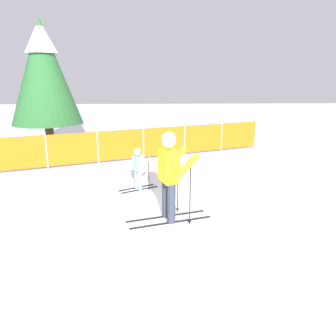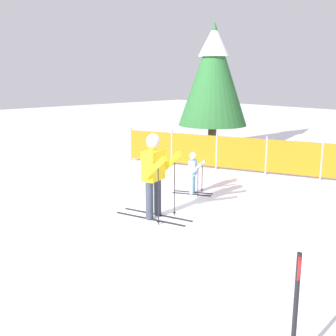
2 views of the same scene
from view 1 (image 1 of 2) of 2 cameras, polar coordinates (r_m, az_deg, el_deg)
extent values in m
plane|color=white|center=(6.68, -0.83, -9.60)|extent=(60.00, 60.00, 0.00)
cube|color=black|center=(6.97, -0.36, -8.39)|extent=(1.67, 0.55, 0.02)
cube|color=black|center=(6.69, 0.58, -9.47)|extent=(1.67, 0.55, 0.02)
cylinder|color=#333847|center=(6.81, -0.36, -5.17)|extent=(0.16, 0.16, 0.82)
cylinder|color=#333847|center=(6.53, 0.59, -6.13)|extent=(0.16, 0.16, 0.82)
cube|color=yellow|center=(6.44, 0.10, 0.40)|extent=(0.43, 0.57, 0.64)
cylinder|color=yellow|center=(6.80, 1.09, 1.48)|extent=(0.57, 0.29, 0.54)
cylinder|color=yellow|center=(6.23, 3.14, 0.12)|extent=(0.57, 0.29, 0.54)
sphere|color=#D8AD8C|center=(6.33, 0.11, 4.62)|extent=(0.27, 0.27, 0.27)
sphere|color=silver|center=(6.32, 0.11, 5.04)|extent=(0.29, 0.29, 0.29)
cylinder|color=black|center=(7.00, 1.71, -2.80)|extent=(0.02, 0.02, 1.27)
cylinder|color=black|center=(7.21, 1.67, -7.15)|extent=(0.07, 0.07, 0.01)
cylinder|color=black|center=(6.42, 3.87, -4.57)|extent=(0.02, 0.02, 1.27)
cylinder|color=black|center=(6.64, 3.78, -9.25)|extent=(0.07, 0.07, 0.01)
cube|color=black|center=(8.73, -5.48, -3.42)|extent=(0.92, 0.55, 0.02)
cube|color=black|center=(8.57, -4.90, -3.78)|extent=(0.92, 0.55, 0.02)
cylinder|color=#8CBFF2|center=(8.65, -5.53, -1.83)|extent=(0.10, 0.10, 0.49)
cylinder|color=#8CBFF2|center=(8.49, -4.94, -2.17)|extent=(0.10, 0.10, 0.49)
cube|color=#8CBFF2|center=(8.45, -5.31, 0.80)|extent=(0.30, 0.35, 0.38)
cylinder|color=#8CBFF2|center=(8.67, -5.08, 1.26)|extent=(0.32, 0.23, 0.33)
cylinder|color=#8CBFF2|center=(8.34, -3.90, 0.71)|extent=(0.32, 0.23, 0.33)
sphere|color=#D8AD8C|center=(8.38, -5.36, 2.69)|extent=(0.16, 0.16, 0.16)
sphere|color=white|center=(8.37, -5.36, 2.88)|extent=(0.17, 0.17, 0.17)
cylinder|color=black|center=(8.82, -4.80, -0.70)|extent=(0.02, 0.02, 0.76)
cylinder|color=black|center=(8.91, -4.76, -2.66)|extent=(0.07, 0.07, 0.01)
cylinder|color=black|center=(8.42, -3.36, -1.45)|extent=(0.02, 0.02, 0.76)
cylinder|color=black|center=(8.52, -3.33, -3.50)|extent=(0.07, 0.07, 0.01)
cylinder|color=gray|center=(10.97, -20.41, 2.80)|extent=(0.06, 0.06, 1.20)
cylinder|color=gray|center=(11.17, -12.15, 3.65)|extent=(0.06, 0.06, 1.20)
cylinder|color=gray|center=(11.58, -4.30, 4.38)|extent=(0.06, 0.06, 1.20)
cylinder|color=gray|center=(12.20, 2.89, 4.97)|extent=(0.06, 0.06, 1.20)
cylinder|color=gray|center=(12.98, 9.30, 5.44)|extent=(0.06, 0.06, 1.20)
cylinder|color=gray|center=(13.91, 14.94, 5.79)|extent=(0.06, 0.06, 1.20)
cube|color=orange|center=(10.97, -24.60, 2.35)|extent=(1.51, 0.61, 1.00)
cube|color=orange|center=(11.04, -16.24, 3.23)|extent=(1.51, 0.61, 1.00)
cube|color=orange|center=(11.35, -8.16, 4.03)|extent=(1.51, 0.61, 1.00)
cube|color=orange|center=(11.87, -0.62, 4.69)|extent=(1.51, 0.61, 1.00)
cube|color=orange|center=(12.57, 6.19, 5.22)|extent=(1.51, 0.61, 1.00)
cube|color=orange|center=(13.43, 12.22, 5.63)|extent=(1.51, 0.61, 1.00)
cylinder|color=#4C3823|center=(14.00, -19.87, 5.16)|extent=(0.34, 0.34, 1.06)
cone|color=#2B6A32|center=(13.80, -20.86, 15.39)|extent=(2.69, 2.69, 3.94)
cone|color=white|center=(13.88, -21.39, 20.57)|extent=(1.21, 1.21, 1.18)
camera|label=2|loc=(6.90, 83.76, 3.47)|focal=45.00mm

